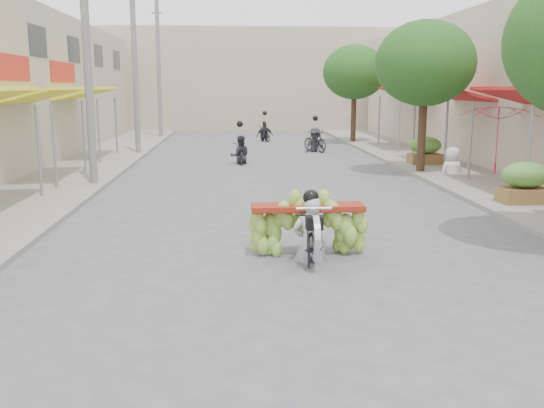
{
  "coord_description": "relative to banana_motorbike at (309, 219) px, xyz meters",
  "views": [
    {
      "loc": [
        -1.16,
        -6.64,
        2.99
      ],
      "look_at": [
        -0.52,
        3.15,
        1.1
      ],
      "focal_mm": 40.0,
      "sensor_mm": 36.0,
      "label": 1
    }
  ],
  "objects": [
    {
      "name": "far_building",
      "position": [
        -0.17,
        34.28,
        2.79
      ],
      "size": [
        20.0,
        6.0,
        7.0
      ],
      "primitive_type": "cube",
      "color": "#B2A68C",
      "rests_on": "ground"
    },
    {
      "name": "produce_crate_far",
      "position": [
        6.03,
        12.28,
        -0.0
      ],
      "size": [
        1.2,
        0.88,
        1.16
      ],
      "color": "brown",
      "rests_on": "ground"
    },
    {
      "name": "bg_motorbike_a",
      "position": [
        -1.03,
        13.64,
        0.06
      ],
      "size": [
        0.83,
        1.48,
        1.95
      ],
      "color": "black",
      "rests_on": "ground"
    },
    {
      "name": "utility_pole_mid",
      "position": [
        -5.57,
        8.28,
        3.31
      ],
      "size": [
        0.6,
        0.24,
        8.0
      ],
      "color": "slate",
      "rests_on": "ground"
    },
    {
      "name": "banana_motorbike",
      "position": [
        0.0,
        0.0,
        0.0
      ],
      "size": [
        2.2,
        1.81,
        2.14
      ],
      "color": "black",
      "rests_on": "ground"
    },
    {
      "name": "bg_motorbike_b",
      "position": [
        2.55,
        17.91,
        0.13
      ],
      "size": [
        1.27,
        1.74,
        1.95
      ],
      "color": "black",
      "rests_on": "ground"
    },
    {
      "name": "street_tree_mid",
      "position": [
        5.23,
        10.28,
        3.07
      ],
      "size": [
        3.4,
        3.4,
        5.25
      ],
      "color": "#3A2719",
      "rests_on": "ground"
    },
    {
      "name": "produce_crate_mid",
      "position": [
        6.03,
        4.28,
        -0.0
      ],
      "size": [
        1.2,
        0.88,
        1.16
      ],
      "color": "brown",
      "rests_on": "ground"
    },
    {
      "name": "utility_pole_back",
      "position": [
        -5.57,
        26.28,
        3.31
      ],
      "size": [
        0.6,
        0.24,
        8.0
      ],
      "color": "slate",
      "rests_on": "ground"
    },
    {
      "name": "market_umbrella",
      "position": [
        5.95,
        5.9,
        1.87
      ],
      "size": [
        2.78,
        2.78,
        1.98
      ],
      "rotation": [
        0.0,
        0.0,
        -0.35
      ],
      "color": "#B01737",
      "rests_on": "ground"
    },
    {
      "name": "sidewalk_left",
      "position": [
        -7.17,
        11.28,
        -0.65
      ],
      "size": [
        4.0,
        60.0,
        0.12
      ],
      "primitive_type": "cube",
      "color": "gray",
      "rests_on": "ground"
    },
    {
      "name": "street_tree_far",
      "position": [
        5.23,
        22.28,
        3.07
      ],
      "size": [
        3.4,
        3.4,
        5.25
      ],
      "color": "#3A2719",
      "rests_on": "ground"
    },
    {
      "name": "utility_pole_far",
      "position": [
        -5.57,
        17.28,
        3.31
      ],
      "size": [
        0.6,
        0.24,
        8.0
      ],
      "color": "slate",
      "rests_on": "ground"
    },
    {
      "name": "sidewalk_right",
      "position": [
        6.83,
        11.28,
        -0.65
      ],
      "size": [
        4.0,
        60.0,
        0.12
      ],
      "primitive_type": "cube",
      "color": "gray",
      "rests_on": "ground"
    },
    {
      "name": "bg_motorbike_c",
      "position": [
        0.5,
        23.79,
        0.1
      ],
      "size": [
        1.08,
        1.62,
        1.95
      ],
      "color": "black",
      "rests_on": "ground"
    },
    {
      "name": "ground",
      "position": [
        -0.17,
        -3.72,
        -0.71
      ],
      "size": [
        120.0,
        120.0,
        0.0
      ],
      "primitive_type": "plane",
      "color": "#5A5A5F",
      "rests_on": "ground"
    },
    {
      "name": "pedestrian",
      "position": [
        6.12,
        9.64,
        0.3
      ],
      "size": [
        0.99,
        0.73,
        1.8
      ],
      "rotation": [
        0.0,
        0.0,
        3.39
      ],
      "color": "white",
      "rests_on": "ground"
    }
  ]
}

